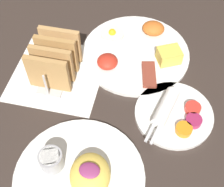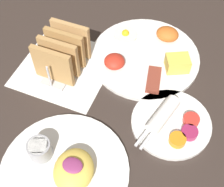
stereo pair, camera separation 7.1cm
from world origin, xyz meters
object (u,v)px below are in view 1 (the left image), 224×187
plate_breakfast (137,51)px  plate_condiments (174,114)px  toast_rack (55,60)px  plate_foreground (79,175)px

plate_breakfast → plate_condiments: plate_breakfast is taller
plate_breakfast → plate_condiments: 0.21m
plate_condiments → toast_rack: bearing=167.5°
plate_condiments → plate_foreground: size_ratio=0.69×
plate_foreground → plate_condiments: bearing=47.5°
plate_foreground → toast_rack: bearing=117.3°
plate_breakfast → plate_foreground: (-0.06, -0.36, 0.00)m
plate_foreground → toast_rack: size_ratio=1.77×
plate_breakfast → toast_rack: (-0.18, -0.11, 0.04)m
plate_breakfast → plate_condiments: size_ratio=1.55×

